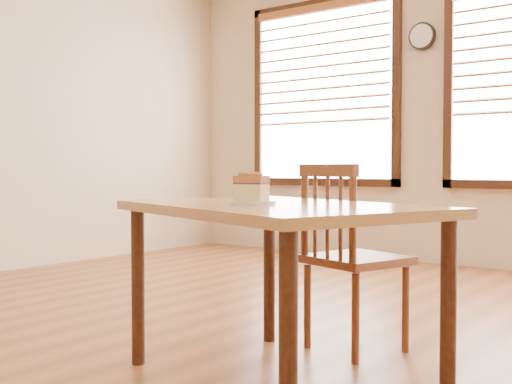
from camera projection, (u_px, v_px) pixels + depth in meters
The scene contains 6 objects.
window_left at pixel (323, 82), 6.73m from camera, with size 1.76×0.10×1.96m.
wall_clock at pixel (422, 36), 6.04m from camera, with size 0.26×0.05×0.26m.
cafe_table_main at pixel (276, 225), 2.63m from camera, with size 1.52×1.25×0.75m.
cafe_chair_main at pixel (350, 256), 3.13m from camera, with size 0.52×0.52×0.93m.
plate at pixel (252, 202), 2.60m from camera, with size 0.20×0.20×0.02m.
cake_slice at pixel (252, 186), 2.59m from camera, with size 0.15×0.12×0.12m.
Camera 1 is at (1.65, -1.84, 0.89)m, focal length 45.00 mm.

